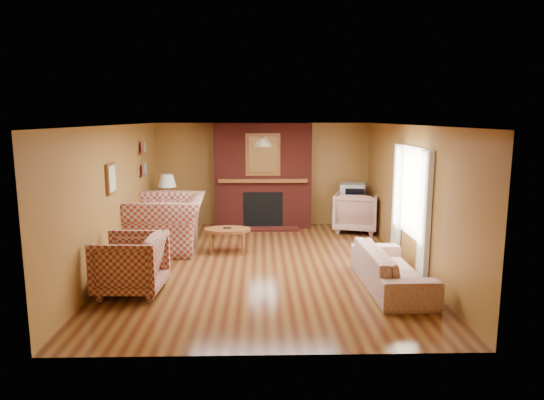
{
  "coord_description": "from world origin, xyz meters",
  "views": [
    {
      "loc": [
        -0.06,
        -8.11,
        2.53
      ],
      "look_at": [
        0.15,
        0.6,
        1.04
      ],
      "focal_mm": 32.0,
      "sensor_mm": 36.0,
      "label": 1
    }
  ],
  "objects_px": {
    "fireplace": "(263,176)",
    "crt_tv": "(352,195)",
    "plaid_armchair": "(130,264)",
    "floral_armchair": "(356,212)",
    "plaid_loveseat": "(168,223)",
    "tv_stand": "(352,217)",
    "side_table": "(168,218)",
    "coffee_table": "(227,232)",
    "floral_sofa": "(391,268)",
    "table_lamp": "(167,187)"
  },
  "relations": [
    {
      "from": "fireplace",
      "to": "table_lamp",
      "type": "height_order",
      "value": "fireplace"
    },
    {
      "from": "side_table",
      "to": "table_lamp",
      "type": "xyz_separation_m",
      "value": [
        0.0,
        0.0,
        0.69
      ]
    },
    {
      "from": "floral_sofa",
      "to": "tv_stand",
      "type": "distance_m",
      "value": 3.98
    },
    {
      "from": "plaid_armchair",
      "to": "plaid_loveseat",
      "type": "bearing_deg",
      "value": -179.64
    },
    {
      "from": "fireplace",
      "to": "crt_tv",
      "type": "distance_m",
      "value": 2.1
    },
    {
      "from": "plaid_armchair",
      "to": "table_lamp",
      "type": "distance_m",
      "value": 3.8
    },
    {
      "from": "side_table",
      "to": "tv_stand",
      "type": "height_order",
      "value": "side_table"
    },
    {
      "from": "coffee_table",
      "to": "fireplace",
      "type": "bearing_deg",
      "value": 72.73
    },
    {
      "from": "coffee_table",
      "to": "floral_armchair",
      "type": "bearing_deg",
      "value": 31.54
    },
    {
      "from": "side_table",
      "to": "tv_stand",
      "type": "relative_size",
      "value": 1.23
    },
    {
      "from": "plaid_loveseat",
      "to": "floral_sofa",
      "type": "relative_size",
      "value": 0.79
    },
    {
      "from": "floral_armchair",
      "to": "tv_stand",
      "type": "height_order",
      "value": "floral_armchair"
    },
    {
      "from": "side_table",
      "to": "crt_tv",
      "type": "bearing_deg",
      "value": 4.74
    },
    {
      "from": "floral_sofa",
      "to": "table_lamp",
      "type": "xyz_separation_m",
      "value": [
        -4.0,
        3.63,
        0.71
      ]
    },
    {
      "from": "side_table",
      "to": "floral_sofa",
      "type": "bearing_deg",
      "value": -42.19
    },
    {
      "from": "plaid_loveseat",
      "to": "coffee_table",
      "type": "xyz_separation_m",
      "value": [
        1.16,
        -0.27,
        -0.11
      ]
    },
    {
      "from": "tv_stand",
      "to": "side_table",
      "type": "bearing_deg",
      "value": -171.1
    },
    {
      "from": "plaid_loveseat",
      "to": "tv_stand",
      "type": "height_order",
      "value": "plaid_loveseat"
    },
    {
      "from": "plaid_armchair",
      "to": "crt_tv",
      "type": "bearing_deg",
      "value": 138.46
    },
    {
      "from": "plaid_loveseat",
      "to": "tv_stand",
      "type": "bearing_deg",
      "value": 110.87
    },
    {
      "from": "table_lamp",
      "to": "plaid_loveseat",
      "type": "bearing_deg",
      "value": -79.84
    },
    {
      "from": "floral_armchair",
      "to": "side_table",
      "type": "height_order",
      "value": "floral_armchair"
    },
    {
      "from": "plaid_armchair",
      "to": "floral_sofa",
      "type": "xyz_separation_m",
      "value": [
        3.85,
        0.13,
        -0.13
      ]
    },
    {
      "from": "plaid_armchair",
      "to": "side_table",
      "type": "xyz_separation_m",
      "value": [
        -0.15,
        3.75,
        -0.11
      ]
    },
    {
      "from": "plaid_loveseat",
      "to": "coffee_table",
      "type": "bearing_deg",
      "value": 73.52
    },
    {
      "from": "plaid_armchair",
      "to": "tv_stand",
      "type": "relative_size",
      "value": 1.79
    },
    {
      "from": "floral_sofa",
      "to": "crt_tv",
      "type": "bearing_deg",
      "value": -3.7
    },
    {
      "from": "plaid_armchair",
      "to": "floral_sofa",
      "type": "distance_m",
      "value": 3.85
    },
    {
      "from": "plaid_loveseat",
      "to": "crt_tv",
      "type": "xyz_separation_m",
      "value": [
        3.9,
        1.74,
        0.26
      ]
    },
    {
      "from": "table_lamp",
      "to": "coffee_table",
      "type": "bearing_deg",
      "value": -49.72
    },
    {
      "from": "plaid_armchair",
      "to": "floral_sofa",
      "type": "relative_size",
      "value": 0.47
    },
    {
      "from": "plaid_loveseat",
      "to": "coffee_table",
      "type": "relative_size",
      "value": 1.83
    },
    {
      "from": "crt_tv",
      "to": "coffee_table",
      "type": "bearing_deg",
      "value": -143.64
    },
    {
      "from": "tv_stand",
      "to": "fireplace",
      "type": "bearing_deg",
      "value": 178.93
    },
    {
      "from": "plaid_armchair",
      "to": "side_table",
      "type": "bearing_deg",
      "value": -174.92
    },
    {
      "from": "floral_sofa",
      "to": "crt_tv",
      "type": "xyz_separation_m",
      "value": [
        0.15,
        3.97,
        0.48
      ]
    },
    {
      "from": "plaid_armchair",
      "to": "coffee_table",
      "type": "bearing_deg",
      "value": 151.5
    },
    {
      "from": "fireplace",
      "to": "crt_tv",
      "type": "relative_size",
      "value": 3.74
    },
    {
      "from": "floral_sofa",
      "to": "floral_armchair",
      "type": "bearing_deg",
      "value": -4.5
    },
    {
      "from": "coffee_table",
      "to": "table_lamp",
      "type": "relative_size",
      "value": 1.35
    },
    {
      "from": "plaid_loveseat",
      "to": "tv_stand",
      "type": "xyz_separation_m",
      "value": [
        3.9,
        1.75,
        -0.26
      ]
    },
    {
      "from": "floral_armchair",
      "to": "fireplace",
      "type": "bearing_deg",
      "value": 3.24
    },
    {
      "from": "crt_tv",
      "to": "floral_armchair",
      "type": "bearing_deg",
      "value": -82.8
    },
    {
      "from": "plaid_armchair",
      "to": "table_lamp",
      "type": "bearing_deg",
      "value": -174.92
    },
    {
      "from": "plaid_loveseat",
      "to": "crt_tv",
      "type": "distance_m",
      "value": 4.28
    },
    {
      "from": "floral_sofa",
      "to": "plaid_loveseat",
      "type": "bearing_deg",
      "value": 57.72
    },
    {
      "from": "fireplace",
      "to": "side_table",
      "type": "relative_size",
      "value": 3.69
    },
    {
      "from": "crt_tv",
      "to": "plaid_armchair",
      "type": "bearing_deg",
      "value": -134.33
    },
    {
      "from": "plaid_armchair",
      "to": "floral_armchair",
      "type": "height_order",
      "value": "floral_armchair"
    },
    {
      "from": "floral_armchair",
      "to": "coffee_table",
      "type": "relative_size",
      "value": 1.1
    }
  ]
}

